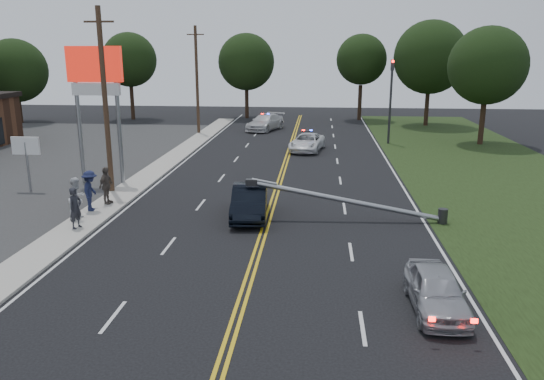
# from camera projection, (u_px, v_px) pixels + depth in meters

# --- Properties ---
(ground) EXTENTS (120.00, 120.00, 0.00)m
(ground) POSITION_uv_depth(u_px,v_px,m) (245.00, 293.00, 17.48)
(ground) COLOR black
(ground) RESTS_ON ground
(sidewalk) EXTENTS (1.80, 70.00, 0.12)m
(sidewalk) POSITION_uv_depth(u_px,v_px,m) (113.00, 202.00, 27.82)
(sidewalk) COLOR #ADA89C
(sidewalk) RESTS_ON ground
(centerline_yellow) EXTENTS (0.36, 80.00, 0.00)m
(centerline_yellow) POSITION_uv_depth(u_px,v_px,m) (272.00, 207.00, 27.11)
(centerline_yellow) COLOR gold
(centerline_yellow) RESTS_ON ground
(pylon_sign) EXTENTS (3.20, 0.35, 8.00)m
(pylon_sign) POSITION_uv_depth(u_px,v_px,m) (96.00, 82.00, 30.34)
(pylon_sign) COLOR gray
(pylon_sign) RESTS_ON ground
(small_sign) EXTENTS (1.60, 0.14, 3.10)m
(small_sign) POSITION_uv_depth(u_px,v_px,m) (26.00, 150.00, 29.65)
(small_sign) COLOR gray
(small_sign) RESTS_ON ground
(traffic_signal) EXTENTS (0.28, 0.41, 7.05)m
(traffic_signal) POSITION_uv_depth(u_px,v_px,m) (391.00, 94.00, 44.60)
(traffic_signal) COLOR #2D2D30
(traffic_signal) RESTS_ON ground
(fallen_streetlight) EXTENTS (9.36, 0.44, 1.91)m
(fallen_streetlight) POSITION_uv_depth(u_px,v_px,m) (358.00, 202.00, 24.60)
(fallen_streetlight) COLOR #2D2D30
(fallen_streetlight) RESTS_ON ground
(utility_pole_mid) EXTENTS (1.60, 0.28, 10.00)m
(utility_pole_mid) POSITION_uv_depth(u_px,v_px,m) (105.00, 102.00, 28.54)
(utility_pole_mid) COLOR #382619
(utility_pole_mid) RESTS_ON ground
(utility_pole_far) EXTENTS (1.60, 0.28, 10.00)m
(utility_pole_far) POSITION_uv_depth(u_px,v_px,m) (197.00, 80.00, 49.73)
(utility_pole_far) COLOR #382619
(utility_pole_far) RESTS_ON ground
(tree_4) EXTENTS (6.82, 6.82, 9.07)m
(tree_4) POSITION_uv_depth(u_px,v_px,m) (15.00, 71.00, 57.66)
(tree_4) COLOR black
(tree_4) RESTS_ON ground
(tree_5) EXTENTS (6.09, 6.09, 9.82)m
(tree_5) POSITION_uv_depth(u_px,v_px,m) (129.00, 60.00, 60.16)
(tree_5) COLOR black
(tree_5) RESTS_ON ground
(tree_6) EXTENTS (6.51, 6.51, 9.76)m
(tree_6) POSITION_uv_depth(u_px,v_px,m) (246.00, 62.00, 61.42)
(tree_6) COLOR black
(tree_6) RESTS_ON ground
(tree_7) EXTENTS (5.64, 5.64, 9.63)m
(tree_7) POSITION_uv_depth(u_px,v_px,m) (362.00, 60.00, 59.66)
(tree_7) COLOR black
(tree_7) RESTS_ON ground
(tree_8) EXTENTS (7.56, 7.56, 10.88)m
(tree_8) POSITION_uv_depth(u_px,v_px,m) (430.00, 57.00, 54.95)
(tree_8) COLOR black
(tree_8) RESTS_ON ground
(tree_9) EXTENTS (6.40, 6.40, 9.76)m
(tree_9) POSITION_uv_depth(u_px,v_px,m) (488.00, 66.00, 43.68)
(tree_9) COLOR black
(tree_9) RESTS_ON ground
(crashed_sedan) EXTENTS (1.97, 4.72, 1.52)m
(crashed_sedan) POSITION_uv_depth(u_px,v_px,m) (250.00, 202.00, 25.28)
(crashed_sedan) COLOR black
(crashed_sedan) RESTS_ON ground
(waiting_sedan) EXTENTS (1.59, 3.85, 1.31)m
(waiting_sedan) POSITION_uv_depth(u_px,v_px,m) (436.00, 290.00, 16.16)
(waiting_sedan) COLOR #A5A7AD
(waiting_sedan) RESTS_ON ground
(emergency_a) EXTENTS (3.05, 5.18, 1.35)m
(emergency_a) POSITION_uv_depth(u_px,v_px,m) (307.00, 142.00, 42.19)
(emergency_a) COLOR white
(emergency_a) RESTS_ON ground
(emergency_b) EXTENTS (4.00, 5.97, 1.61)m
(emergency_b) POSITION_uv_depth(u_px,v_px,m) (265.00, 122.00, 53.11)
(emergency_b) COLOR silver
(emergency_b) RESTS_ON ground
(bystander_a) EXTENTS (0.62, 0.77, 1.84)m
(bystander_a) POSITION_uv_depth(u_px,v_px,m) (75.00, 208.00, 23.28)
(bystander_a) COLOR #23242A
(bystander_a) RESTS_ON sidewalk
(bystander_b) EXTENTS (0.93, 1.09, 1.98)m
(bystander_b) POSITION_uv_depth(u_px,v_px,m) (77.00, 198.00, 24.57)
(bystander_b) COLOR silver
(bystander_b) RESTS_ON sidewalk
(bystander_c) EXTENTS (0.93, 1.39, 2.00)m
(bystander_c) POSITION_uv_depth(u_px,v_px,m) (90.00, 191.00, 25.83)
(bystander_c) COLOR #1A1F41
(bystander_c) RESTS_ON sidewalk
(bystander_d) EXTENTS (0.64, 1.18, 1.91)m
(bystander_d) POSITION_uv_depth(u_px,v_px,m) (106.00, 185.00, 27.01)
(bystander_d) COLOR #574D45
(bystander_d) RESTS_ON sidewalk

